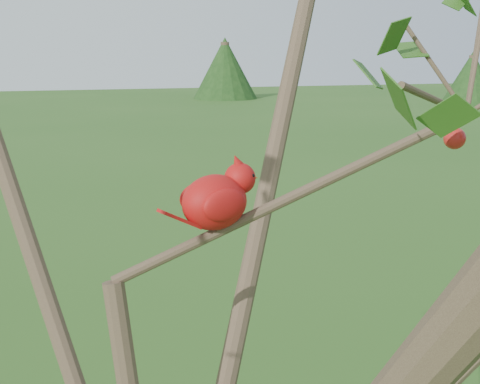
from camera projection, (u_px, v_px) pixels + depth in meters
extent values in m
sphere|color=#B31D18|center=(455.00, 138.00, 1.09)|extent=(0.04, 0.04, 0.04)
ellipsoid|color=red|center=(215.00, 202.00, 0.96)|extent=(0.13, 0.12, 0.09)
sphere|color=red|center=(240.00, 178.00, 0.98)|extent=(0.07, 0.07, 0.05)
cone|color=red|center=(238.00, 163.00, 0.97)|extent=(0.04, 0.04, 0.04)
cone|color=#D85914|center=(253.00, 178.00, 0.99)|extent=(0.03, 0.02, 0.02)
ellipsoid|color=black|center=(248.00, 179.00, 0.99)|extent=(0.02, 0.03, 0.02)
cube|color=red|center=(180.00, 219.00, 0.92)|extent=(0.07, 0.05, 0.04)
ellipsoid|color=red|center=(201.00, 197.00, 0.98)|extent=(0.08, 0.05, 0.05)
ellipsoid|color=red|center=(225.00, 205.00, 0.93)|extent=(0.08, 0.05, 0.05)
cylinder|color=#3F2F22|center=(225.00, 71.00, 31.15)|extent=(0.43, 0.43, 2.88)
cone|color=#163512|center=(225.00, 68.00, 31.12)|extent=(3.36, 3.36, 3.12)
cylinder|color=#3F2F22|center=(471.00, 80.00, 27.79)|extent=(0.33, 0.33, 2.23)
cone|color=#163512|center=(471.00, 78.00, 27.77)|extent=(2.60, 2.60, 2.41)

